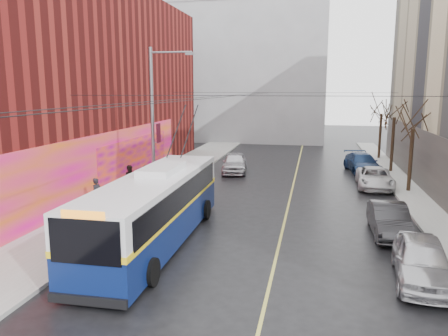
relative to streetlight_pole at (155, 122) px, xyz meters
The scene contains 22 objects.
ground 12.70m from the streetlight_pole, 58.46° to the right, with size 140.00×140.00×0.00m, color black.
sidewalk_left 5.50m from the streetlight_pole, 132.95° to the left, with size 4.00×60.00×0.15m, color gray.
sidewalk_right 16.00m from the streetlight_pole, ahead, with size 2.00×60.00×0.15m, color gray.
lane_line 9.89m from the streetlight_pole, 27.64° to the left, with size 0.12×50.00×0.01m, color #BFB74C.
building_left 10.84m from the streetlight_pole, 157.92° to the left, with size 12.11×36.00×14.00m.
building_far 35.24m from the streetlight_pole, 89.77° to the left, with size 20.50×12.10×18.00m.
streetlight_pole is the anchor object (origin of this frame).
catenary_wires 6.14m from the streetlight_pole, 52.95° to the left, with size 18.00×60.00×0.22m.
tree_near 16.28m from the streetlight_pole, 21.62° to the left, with size 3.20×3.20×6.40m.
tree_mid 19.96m from the streetlight_pole, 40.65° to the left, with size 3.20×3.20×6.68m.
tree_far 25.09m from the streetlight_pole, 52.88° to the left, with size 3.20×3.20×6.57m.
puddle 10.40m from the streetlight_pole, 87.53° to the right, with size 2.70×3.50×0.01m, color black.
pigeons_flying 4.77m from the streetlight_pole, ahead, with size 1.94×2.99×0.49m.
trolleybus 7.54m from the streetlight_pole, 70.17° to the right, with size 3.00×12.40×5.85m.
parked_car_a 15.75m from the streetlight_pole, 32.45° to the right, with size 1.85×4.61×1.57m, color silver.
parked_car_b 13.55m from the streetlight_pole, 14.12° to the right, with size 1.54×4.43×1.46m, color #262628.
parked_car_c 15.48m from the streetlight_pole, 28.21° to the left, with size 2.31×5.00×1.39m, color silver.
parked_car_d 18.52m from the streetlight_pole, 44.63° to the left, with size 2.15×5.29×1.54m, color navy.
following_car 11.66m from the streetlight_pole, 75.57° to the left, with size 1.90×4.72×1.61m, color silver.
pedestrian_a 5.20m from the streetlight_pole, 134.93° to the right, with size 0.65×0.43×1.79m, color black.
pedestrian_b 4.70m from the streetlight_pole, 146.61° to the left, with size 0.89×0.69×1.82m, color black.
pedestrian_c 4.49m from the streetlight_pole, 126.51° to the left, with size 1.14×0.66×1.77m, color black.
Camera 1 is at (2.83, -13.73, 6.72)m, focal length 35.00 mm.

